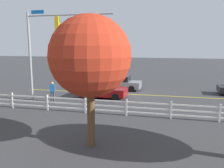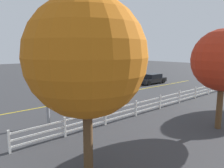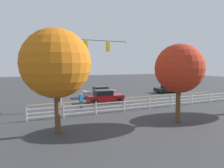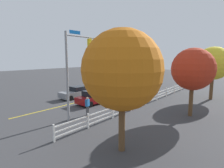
% 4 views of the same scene
% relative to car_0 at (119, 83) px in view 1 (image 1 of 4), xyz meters
% --- Properties ---
extents(ground_plane, '(120.00, 120.00, 0.00)m').
position_rel_car_0_xyz_m(ground_plane, '(-0.76, 1.97, -0.70)').
color(ground_plane, '#38383A').
extents(lane_center_stripe, '(28.00, 0.16, 0.01)m').
position_rel_car_0_xyz_m(lane_center_stripe, '(-4.76, 1.97, -0.69)').
color(lane_center_stripe, gold).
rests_on(lane_center_stripe, ground_plane).
extents(signal_assembly, '(7.19, 0.38, 7.38)m').
position_rel_car_0_xyz_m(signal_assembly, '(4.34, 6.28, 4.48)').
color(signal_assembly, gray).
rests_on(signal_assembly, ground_plane).
extents(car_0, '(4.68, 2.04, 1.49)m').
position_rel_car_0_xyz_m(car_0, '(0.00, 0.00, 0.00)').
color(car_0, slate).
rests_on(car_0, ground_plane).
extents(car_1, '(4.40, 2.15, 1.51)m').
position_rel_car_0_xyz_m(car_1, '(0.76, 3.91, 0.02)').
color(car_1, maroon).
rests_on(car_1, ground_plane).
extents(pedestrian, '(0.45, 0.36, 1.69)m').
position_rel_car_0_xyz_m(pedestrian, '(4.24, 6.45, 0.23)').
color(pedestrian, '#3F3F42').
rests_on(pedestrian, ground_plane).
extents(white_rail_fence, '(26.10, 0.10, 1.15)m').
position_rel_car_0_xyz_m(white_rail_fence, '(-3.76, 8.76, -0.10)').
color(white_rail_fence, white).
rests_on(white_rail_fence, ground_plane).
extents(tree_1, '(3.70, 3.70, 6.06)m').
position_rel_car_0_xyz_m(tree_1, '(-1.49, 13.73, 3.49)').
color(tree_1, brown).
rests_on(tree_1, ground_plane).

